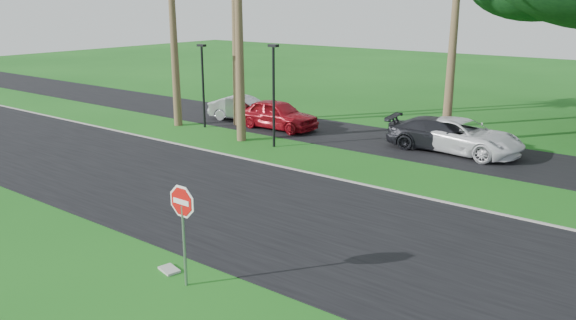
# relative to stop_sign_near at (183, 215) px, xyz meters

# --- Properties ---
(ground) EXTENTS (120.00, 120.00, 0.00)m
(ground) POSITION_rel_stop_sign_near_xyz_m (-0.50, 3.00, -1.77)
(ground) COLOR #155415
(ground) RESTS_ON ground
(road) EXTENTS (120.00, 8.00, 0.02)m
(road) POSITION_rel_stop_sign_near_xyz_m (-0.50, 5.00, -1.76)
(road) COLOR black
(road) RESTS_ON ground
(parking_strip) EXTENTS (120.00, 5.00, 0.02)m
(parking_strip) POSITION_rel_stop_sign_near_xyz_m (-0.50, 15.50, -1.76)
(parking_strip) COLOR black
(parking_strip) RESTS_ON ground
(curb) EXTENTS (120.00, 0.12, 0.06)m
(curb) POSITION_rel_stop_sign_near_xyz_m (-0.50, 9.05, -1.74)
(curb) COLOR gray
(curb) RESTS_ON ground
(stop_sign_near) EXTENTS (1.05, 0.07, 2.62)m
(stop_sign_near) POSITION_rel_stop_sign_near_xyz_m (0.00, 0.00, 0.00)
(stop_sign_near) COLOR gray
(stop_sign_near) RESTS_ON ground
(streetlight_left) EXTENTS (0.45, 0.25, 4.34)m
(streetlight_left) POSITION_rel_stop_sign_near_xyz_m (-12.00, 12.50, 0.72)
(streetlight_left) COLOR black
(streetlight_left) RESTS_ON ground
(streetlight_right) EXTENTS (0.45, 0.25, 4.64)m
(streetlight_right) POSITION_rel_stop_sign_near_xyz_m (-6.50, 11.50, 0.88)
(streetlight_right) COLOR black
(streetlight_right) RESTS_ON ground
(car_silver) EXTENTS (4.24, 2.28, 1.33)m
(car_silver) POSITION_rel_stop_sign_near_xyz_m (-11.44, 15.09, -1.11)
(car_silver) COLOR #ACADB3
(car_silver) RESTS_ON ground
(car_red) EXTENTS (4.46, 1.82, 1.52)m
(car_red) POSITION_rel_stop_sign_near_xyz_m (-8.65, 14.51, -1.02)
(car_red) COLOR maroon
(car_red) RESTS_ON ground
(car_dark) EXTENTS (5.07, 2.60, 1.41)m
(car_dark) POSITION_rel_stop_sign_near_xyz_m (-0.14, 15.53, -1.07)
(car_dark) COLOR black
(car_dark) RESTS_ON ground
(car_minivan) EXTENTS (5.55, 3.09, 1.47)m
(car_minivan) POSITION_rel_stop_sign_near_xyz_m (0.77, 15.65, -1.04)
(car_minivan) COLOR white
(car_minivan) RESTS_ON ground
(utility_slab) EXTENTS (0.62, 0.47, 0.06)m
(utility_slab) POSITION_rel_stop_sign_near_xyz_m (-0.89, 0.25, -1.74)
(utility_slab) COLOR #A1A29A
(utility_slab) RESTS_ON ground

